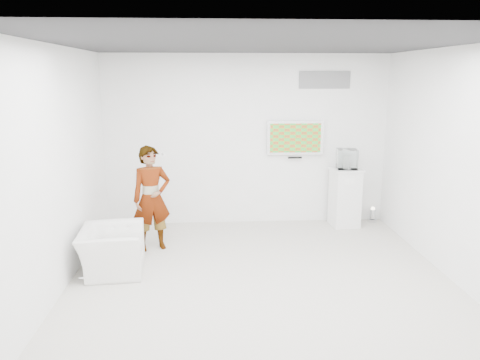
{
  "coord_description": "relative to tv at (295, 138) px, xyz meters",
  "views": [
    {
      "loc": [
        -0.63,
        -5.7,
        2.65
      ],
      "look_at": [
        -0.24,
        0.6,
        1.22
      ],
      "focal_mm": 35.0,
      "sensor_mm": 36.0,
      "label": 1
    }
  ],
  "objects": [
    {
      "name": "room",
      "position": [
        -0.85,
        -2.45,
        -0.05
      ],
      "size": [
        5.01,
        5.01,
        3.0
      ],
      "color": "#BCB5AD",
      "rests_on": "ground"
    },
    {
      "name": "tv",
      "position": [
        0.0,
        0.0,
        0.0
      ],
      "size": [
        1.0,
        0.08,
        0.6
      ],
      "primitive_type": "cube",
      "color": "silver",
      "rests_on": "room"
    },
    {
      "name": "logo_decal",
      "position": [
        0.5,
        0.04,
        1.0
      ],
      "size": [
        0.9,
        0.02,
        0.3
      ],
      "primitive_type": "cube",
      "color": "slate",
      "rests_on": "room"
    },
    {
      "name": "person",
      "position": [
        -2.4,
        -1.22,
        -0.75
      ],
      "size": [
        0.69,
        0.57,
        1.61
      ],
      "primitive_type": "imported",
      "rotation": [
        0.0,
        0.0,
        0.37
      ],
      "color": "silver",
      "rests_on": "room"
    },
    {
      "name": "armchair",
      "position": [
        -2.86,
        -2.05,
        -1.25
      ],
      "size": [
        0.89,
        1.0,
        0.61
      ],
      "primitive_type": "imported",
      "rotation": [
        0.0,
        0.0,
        1.65
      ],
      "color": "silver",
      "rests_on": "room"
    },
    {
      "name": "pedestal",
      "position": [
        0.87,
        -0.28,
        -1.03
      ],
      "size": [
        0.55,
        0.55,
        1.04
      ],
      "primitive_type": "cube",
      "rotation": [
        0.0,
        0.0,
        0.1
      ],
      "color": "white",
      "rests_on": "room"
    },
    {
      "name": "floor_uplight",
      "position": [
        1.45,
        -0.1,
        -1.42
      ],
      "size": [
        0.21,
        0.21,
        0.27
      ],
      "primitive_type": "cylinder",
      "rotation": [
        0.0,
        0.0,
        -0.26
      ],
      "color": "silver",
      "rests_on": "room"
    },
    {
      "name": "vitrine",
      "position": [
        0.87,
        -0.28,
        -0.34
      ],
      "size": [
        0.39,
        0.39,
        0.34
      ],
      "primitive_type": "cube",
      "rotation": [
        0.0,
        0.0,
        -0.14
      ],
      "color": "white",
      "rests_on": "pedestal"
    },
    {
      "name": "console",
      "position": [
        0.87,
        -0.28,
        -0.4
      ],
      "size": [
        0.1,
        0.17,
        0.23
      ],
      "primitive_type": "cube",
      "rotation": [
        0.0,
        0.0,
        0.34
      ],
      "color": "white",
      "rests_on": "pedestal"
    },
    {
      "name": "wii_remote",
      "position": [
        -2.22,
        -0.99,
        -0.1
      ],
      "size": [
        0.08,
        0.13,
        0.03
      ],
      "primitive_type": "cube",
      "rotation": [
        0.0,
        0.0,
        0.36
      ],
      "color": "white",
      "rests_on": "person"
    }
  ]
}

